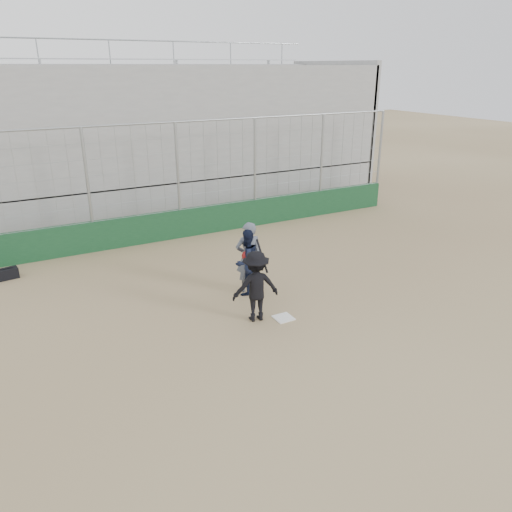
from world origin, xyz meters
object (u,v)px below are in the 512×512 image
umpire (249,261)px  catcher_crouched (247,272)px  batter_at_plate (256,286)px  equipment_bag (5,274)px

umpire → catcher_crouched: bearing=58.7°
batter_at_plate → catcher_crouched: 1.51m
catcher_crouched → equipment_bag: (-5.67, 4.14, -0.45)m
equipment_bag → umpire: bearing=-34.8°
batter_at_plate → equipment_bag: size_ratio=2.53×
catcher_crouched → equipment_bag: catcher_crouched is taller
batter_at_plate → equipment_bag: batter_at_plate is taller
umpire → equipment_bag: bearing=-23.5°
catcher_crouched → equipment_bag: bearing=143.9°
equipment_bag → catcher_crouched: bearing=-36.1°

